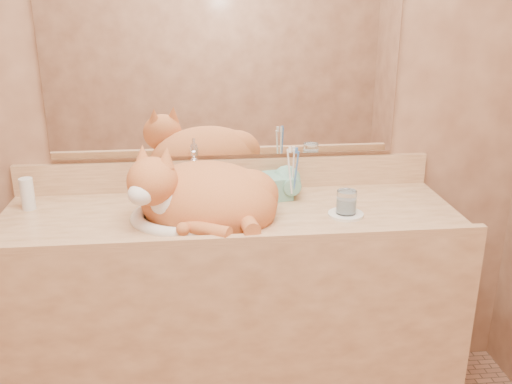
{
  "coord_description": "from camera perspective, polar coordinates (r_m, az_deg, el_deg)",
  "views": [
    {
      "loc": [
        -0.1,
        -1.12,
        1.59
      ],
      "look_at": [
        0.09,
        0.7,
        0.93
      ],
      "focal_mm": 40.0,
      "sensor_mm": 36.0,
      "label": 1
    }
  ],
  "objects": [
    {
      "name": "mirror",
      "position": [
        2.12,
        -3.26,
        14.21
      ],
      "size": [
        1.3,
        0.02,
        0.8
      ],
      "primitive_type": "cube",
      "color": "white",
      "rests_on": "wall_back"
    },
    {
      "name": "cat",
      "position": [
        1.93,
        -5.57,
        -0.16
      ],
      "size": [
        0.6,
        0.56,
        0.27
      ],
      "primitive_type": null,
      "rotation": [
        0.0,
        0.0,
        -0.4
      ],
      "color": "#B45629",
      "rests_on": "sink_basin"
    },
    {
      "name": "toothbrush_cup",
      "position": [
        2.08,
        3.69,
        0.31
      ],
      "size": [
        0.12,
        0.12,
        0.1
      ],
      "primitive_type": "imported",
      "rotation": [
        0.0,
        0.0,
        0.09
      ],
      "color": "#68A792",
      "rests_on": "vanity_counter"
    },
    {
      "name": "faucet",
      "position": [
        2.1,
        -6.15,
        1.41
      ],
      "size": [
        0.05,
        0.12,
        0.17
      ],
      "primitive_type": null,
      "rotation": [
        0.0,
        0.0,
        -0.03
      ],
      "color": "white",
      "rests_on": "vanity_counter"
    },
    {
      "name": "toothbrushes",
      "position": [
        2.06,
        3.73,
        2.26
      ],
      "size": [
        0.03,
        0.03,
        0.21
      ],
      "primitive_type": null,
      "color": "silver",
      "rests_on": "toothbrush_cup"
    },
    {
      "name": "sink_basin",
      "position": [
        1.95,
        -6.11,
        -0.65
      ],
      "size": [
        0.51,
        0.45,
        0.14
      ],
      "primitive_type": null,
      "rotation": [
        0.0,
        0.0,
        -0.23
      ],
      "color": "white",
      "rests_on": "vanity_counter"
    },
    {
      "name": "wall_back",
      "position": [
        2.15,
        -3.2,
        10.53
      ],
      "size": [
        2.4,
        0.02,
        2.5
      ],
      "primitive_type": "cube",
      "color": "brown",
      "rests_on": "ground"
    },
    {
      "name": "saucer",
      "position": [
        2.0,
        8.96,
        -2.22
      ],
      "size": [
        0.12,
        0.12,
        0.01
      ],
      "primitive_type": "cylinder",
      "color": "white",
      "rests_on": "vanity_counter"
    },
    {
      "name": "vanity_counter",
      "position": [
        2.19,
        -2.4,
        -12.54
      ],
      "size": [
        1.6,
        0.55,
        0.85
      ],
      "primitive_type": null,
      "color": "#996944",
      "rests_on": "floor"
    },
    {
      "name": "soap_dispenser",
      "position": [
        2.07,
        2.74,
        1.47
      ],
      "size": [
        0.1,
        0.1,
        0.19
      ],
      "primitive_type": "imported",
      "rotation": [
        0.0,
        0.0,
        0.18
      ],
      "color": "#68A792",
      "rests_on": "vanity_counter"
    },
    {
      "name": "water_glass",
      "position": [
        1.98,
        9.03,
        -1.0
      ],
      "size": [
        0.07,
        0.07,
        0.08
      ],
      "primitive_type": "cylinder",
      "color": "silver",
      "rests_on": "saucer"
    },
    {
      "name": "lotion_bottle",
      "position": [
        2.17,
        -21.9,
        -0.17
      ],
      "size": [
        0.05,
        0.05,
        0.11
      ],
      "primitive_type": "cylinder",
      "color": "silver",
      "rests_on": "vanity_counter"
    }
  ]
}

